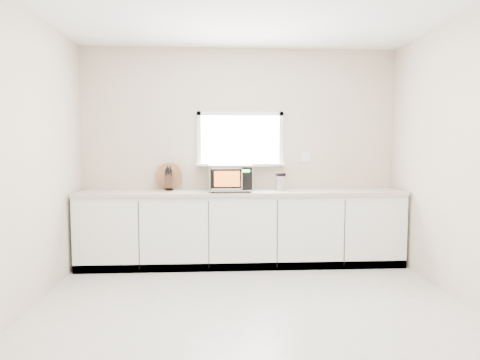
{
  "coord_description": "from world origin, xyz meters",
  "views": [
    {
      "loc": [
        -0.32,
        -3.49,
        1.47
      ],
      "look_at": [
        -0.03,
        1.55,
        1.06
      ],
      "focal_mm": 32.0,
      "sensor_mm": 36.0,
      "label": 1
    }
  ],
  "objects": [
    {
      "name": "cutting_board",
      "position": [
        -0.91,
        1.94,
        1.09
      ],
      "size": [
        0.33,
        0.08,
        0.33
      ],
      "primitive_type": "cylinder",
      "rotation": [
        1.4,
        0.0,
        0.0
      ],
      "color": "#98573A",
      "rests_on": "countertop"
    },
    {
      "name": "microwave",
      "position": [
        -0.14,
        1.63,
        1.09
      ],
      "size": [
        0.52,
        0.43,
        0.33
      ],
      "rotation": [
        0.0,
        0.0,
        0.04
      ],
      "color": "black",
      "rests_on": "countertop"
    },
    {
      "name": "back_wall",
      "position": [
        0.0,
        2.0,
        1.36
      ],
      "size": [
        4.0,
        0.17,
        2.7
      ],
      "color": "beige",
      "rests_on": "ground"
    },
    {
      "name": "ground",
      "position": [
        0.0,
        0.0,
        0.0
      ],
      "size": [
        4.0,
        4.0,
        0.0
      ],
      "primitive_type": "plane",
      "color": "beige",
      "rests_on": "ground"
    },
    {
      "name": "knife_block",
      "position": [
        -0.89,
        1.79,
        1.05
      ],
      "size": [
        0.1,
        0.21,
        0.31
      ],
      "rotation": [
        0.0,
        0.0,
        0.02
      ],
      "color": "#3E2616",
      "rests_on": "countertop"
    },
    {
      "name": "countertop",
      "position": [
        0.0,
        1.69,
        0.9
      ],
      "size": [
        3.92,
        0.64,
        0.04
      ],
      "primitive_type": "cube",
      "color": "#BEB19D",
      "rests_on": "cabinets"
    },
    {
      "name": "coffee_grinder",
      "position": [
        0.48,
        1.68,
        1.03
      ],
      "size": [
        0.13,
        0.13,
        0.22
      ],
      "rotation": [
        0.0,
        0.0,
        -0.06
      ],
      "color": "silver",
      "rests_on": "countertop"
    },
    {
      "name": "cabinets",
      "position": [
        0.0,
        1.7,
        0.44
      ],
      "size": [
        3.92,
        0.6,
        0.88
      ],
      "primitive_type": "cube",
      "color": "white",
      "rests_on": "ground"
    }
  ]
}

